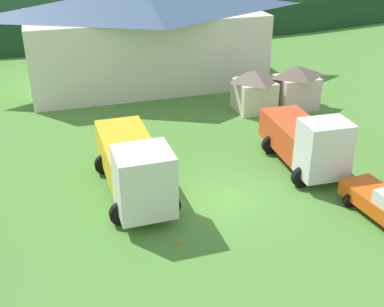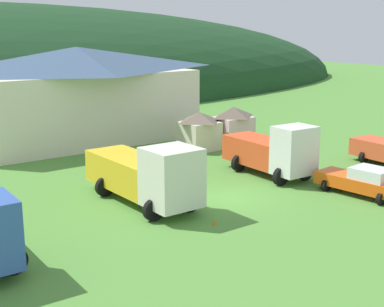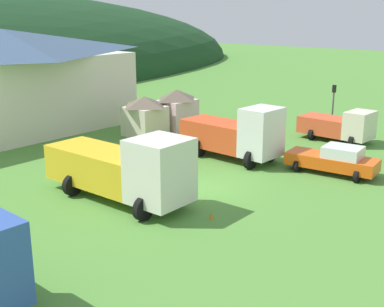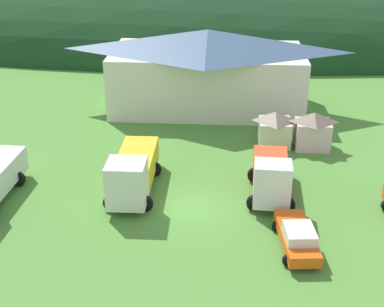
# 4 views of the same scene
# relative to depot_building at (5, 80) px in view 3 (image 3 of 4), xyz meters

# --- Properties ---
(ground_plane) EXTENTS (200.00, 200.00, 0.00)m
(ground_plane) POSITION_rel_depot_building_xyz_m (-0.33, -19.14, -3.96)
(ground_plane) COLOR #518C38
(depot_building) EXTENTS (19.55, 9.75, 7.68)m
(depot_building) POSITION_rel_depot_building_xyz_m (0.00, 0.00, 0.00)
(depot_building) COLOR silver
(depot_building) RESTS_ON ground
(play_shed_cream) EXTENTS (2.78, 2.76, 2.91)m
(play_shed_cream) POSITION_rel_depot_building_xyz_m (5.91, -8.56, -2.46)
(play_shed_cream) COLOR beige
(play_shed_cream) RESTS_ON ground
(play_shed_pink) EXTENTS (2.99, 2.44, 3.11)m
(play_shed_pink) POSITION_rel_depot_building_xyz_m (8.95, -9.02, -2.36)
(play_shed_pink) COLOR beige
(play_shed_pink) RESTS_ON ground
(heavy_rig_striped) EXTENTS (3.33, 8.15, 3.49)m
(heavy_rig_striped) POSITION_rel_depot_building_xyz_m (-4.42, -17.46, -2.27)
(heavy_rig_striped) COLOR silver
(heavy_rig_striped) RESTS_ON ground
(heavy_rig_white) EXTENTS (3.34, 6.61, 3.47)m
(heavy_rig_white) POSITION_rel_depot_building_xyz_m (4.98, -17.41, -2.32)
(heavy_rig_white) COLOR white
(heavy_rig_white) RESTS_ON ground
(light_truck_cream) EXTENTS (2.83, 5.16, 2.33)m
(light_truck_cream) POSITION_rel_depot_building_xyz_m (13.38, -20.45, -2.81)
(light_truck_cream) COLOR beige
(light_truck_cream) RESTS_ON ground
(service_pickup_orange) EXTENTS (2.57, 5.19, 1.66)m
(service_pickup_orange) POSITION_rel_depot_building_xyz_m (6.11, -23.32, -3.13)
(service_pickup_orange) COLOR #EB5612
(service_pickup_orange) RESTS_ON ground
(traffic_light_east) EXTENTS (0.20, 0.32, 3.64)m
(traffic_light_east) POSITION_rel_depot_building_xyz_m (15.45, -18.87, -1.70)
(traffic_light_east) COLOR #4C4C51
(traffic_light_east) RESTS_ON ground
(traffic_cone_near_pickup) EXTENTS (0.36, 0.36, 0.59)m
(traffic_cone_near_pickup) POSITION_rel_depot_building_xyz_m (-3.49, -21.96, -3.96)
(traffic_cone_near_pickup) COLOR orange
(traffic_cone_near_pickup) RESTS_ON ground
(traffic_cone_mid_row) EXTENTS (0.36, 0.36, 0.49)m
(traffic_cone_mid_row) POSITION_rel_depot_building_xyz_m (5.32, -18.98, -3.96)
(traffic_cone_mid_row) COLOR orange
(traffic_cone_mid_row) RESTS_ON ground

